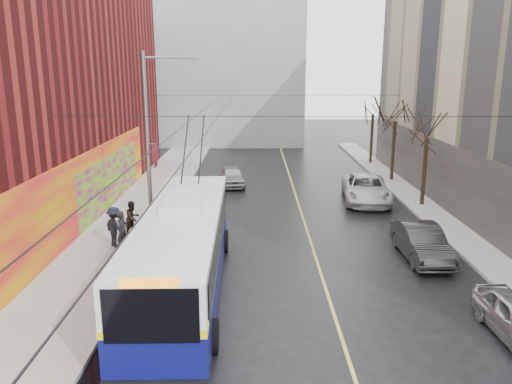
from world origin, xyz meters
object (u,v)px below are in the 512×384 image
tree_far (373,105)px  trolleybus (183,250)px  streetlight_pole (151,142)px  parked_car_b (421,242)px  pedestrian_b (133,218)px  tree_near (428,125)px  following_car (232,176)px  parked_car_c (366,189)px  pedestrian_a (123,232)px  pedestrian_c (115,227)px  tree_mid (396,111)px

tree_far → trolleybus: 29.23m
streetlight_pole → parked_car_b: bearing=-12.0°
pedestrian_b → tree_near: bearing=-40.9°
following_car → pedestrian_b: bearing=-119.0°
tree_far → parked_car_c: bearing=-104.0°
tree_far → following_car: tree_far is taller
streetlight_pole → parked_car_b: streetlight_pole is taller
tree_near → pedestrian_b: size_ratio=3.69×
parked_car_b → pedestrian_a: pedestrian_a is taller
tree_far → following_car: bearing=-145.1°
tree_near → pedestrian_c: tree_near is taller
parked_car_b → parked_car_c: bearing=91.6°
following_car → pedestrian_b: pedestrian_b is taller
streetlight_pole → tree_mid: (15.14, 13.00, 0.41)m
pedestrian_a → following_car: bearing=-2.4°
pedestrian_c → following_car: bearing=-68.9°
following_car → trolleybus: bearing=-101.4°
tree_mid → trolleybus: tree_mid is taller
tree_far → pedestrian_b: size_ratio=3.78×
trolleybus → following_car: size_ratio=3.17×
tree_far → pedestrian_a: tree_far is taller
tree_near → parked_car_b: bearing=-108.3°
tree_mid → following_car: tree_mid is taller
tree_mid → trolleybus: bearing=-124.1°
pedestrian_a → pedestrian_b: (-0.12, 2.41, -0.09)m
following_car → pedestrian_b: size_ratio=2.35×
tree_mid → tree_far: tree_mid is taller
parked_car_b → pedestrian_a: size_ratio=2.39×
tree_far → parked_car_c: size_ratio=1.09×
streetlight_pole → pedestrian_c: streetlight_pole is taller
following_car → pedestrian_c: (-4.84, -13.12, 0.40)m
trolleybus → parked_car_b: (10.04, 3.39, -0.93)m
tree_mid → pedestrian_b: 21.12m
tree_near → tree_mid: (0.00, 7.00, 0.28)m
following_car → parked_car_b: bearing=-65.9°
tree_mid → parked_car_b: 16.50m
tree_far → parked_car_b: tree_far is taller
streetlight_pole → pedestrian_c: 4.31m
pedestrian_a → pedestrian_c: size_ratio=1.02×
tree_far → tree_mid: bearing=-90.0°
tree_near → parked_car_b: 10.01m
pedestrian_c → streetlight_pole: bearing=-96.7°
following_car → pedestrian_a: pedestrian_a is taller
tree_near → parked_car_c: size_ratio=1.07×
trolleybus → pedestrian_c: 6.01m
tree_near → following_car: (-11.88, 5.70, -4.28)m
tree_mid → parked_car_c: size_ratio=1.11×
tree_mid → following_car: 12.79m
following_car → pedestrian_a: 14.54m
tree_mid → following_car: bearing=-173.8°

